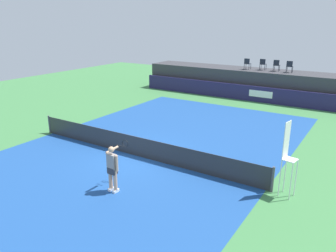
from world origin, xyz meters
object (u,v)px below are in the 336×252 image
spectator_chair_center (277,65)px  tennis_player (113,167)px  tennis_ball (147,154)px  net_post_far (273,179)px  umpire_chair (288,154)px  net_post_near (49,124)px  spectator_chair_right (290,66)px  spectator_chair_far_left (247,63)px  spectator_chair_left (263,64)px

spectator_chair_center → tennis_player: 18.46m
spectator_chair_center → tennis_ball: 15.27m
net_post_far → umpire_chair: bearing=2.8°
tennis_ball → umpire_chair: bearing=-2.8°
net_post_near → spectator_chair_right: bearing=58.7°
spectator_chair_far_left → spectator_chair_left: (1.16, 0.37, 0.00)m
net_post_near → tennis_player: bearing=-22.5°
spectator_chair_right → umpire_chair: size_ratio=0.32×
spectator_chair_far_left → tennis_player: spectator_chair_far_left is taller
spectator_chair_right → spectator_chair_left: bearing=173.0°
spectator_chair_far_left → spectator_chair_left: bearing=17.7°
net_post_near → spectator_chair_center: bearing=61.9°
spectator_chair_center → spectator_chair_right: size_ratio=1.00×
spectator_chair_left → spectator_chair_far_left: bearing=-162.3°
spectator_chair_left → net_post_near: size_ratio=0.89×
net_post_far → tennis_player: bearing=-148.0°
net_post_far → spectator_chair_right: bearing=102.1°
tennis_player → spectator_chair_left: bearing=91.3°
net_post_near → net_post_far: (12.40, 0.00, 0.00)m
tennis_player → spectator_chair_center: bearing=87.8°
spectator_chair_center → net_post_far: bearing=-74.4°
spectator_chair_right → spectator_chair_far_left: bearing=-178.1°
umpire_chair → tennis_player: umpire_chair is taller
spectator_chair_far_left → umpire_chair: bearing=-65.2°
spectator_chair_left → net_post_near: bearing=-114.7°
umpire_chair → net_post_far: bearing=-177.2°
spectator_chair_left → net_post_far: bearing=-70.8°
spectator_chair_far_left → net_post_near: (-5.89, -14.97, -2.19)m
umpire_chair → net_post_far: size_ratio=2.76×
spectator_chair_center → tennis_player: size_ratio=0.50×
spectator_chair_left → spectator_chair_center: size_ratio=1.00×
spectator_chair_left → spectator_chair_right: same height
spectator_chair_center → net_post_near: (-8.14, -15.27, -2.19)m
spectator_chair_right → tennis_ball: 15.22m
spectator_chair_right → tennis_player: spectator_chair_right is taller
spectator_chair_center → net_post_far: size_ratio=0.89×
umpire_chair → tennis_ball: bearing=177.2°
spectator_chair_left → net_post_far: spectator_chair_left is taller
spectator_chair_left → spectator_chair_center: bearing=-3.2°
spectator_chair_right → tennis_player: size_ratio=0.50×
net_post_near → spectator_chair_far_left: bearing=68.5°
net_post_near → tennis_ball: (6.48, 0.33, -0.46)m
spectator_chair_far_left → net_post_far: (6.51, -14.97, -2.19)m
umpire_chair → tennis_ball: (-6.33, 0.31, -1.55)m
spectator_chair_left → spectator_chair_right: (2.13, -0.26, 0.00)m
spectator_chair_far_left → net_post_far: 16.47m
tennis_ball → net_post_far: bearing=-3.2°
net_post_near → tennis_player: size_ratio=0.56×
umpire_chair → spectator_chair_left: bearing=110.6°
spectator_chair_left → tennis_player: spectator_chair_left is taller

